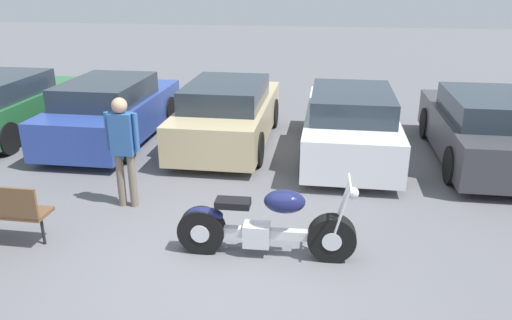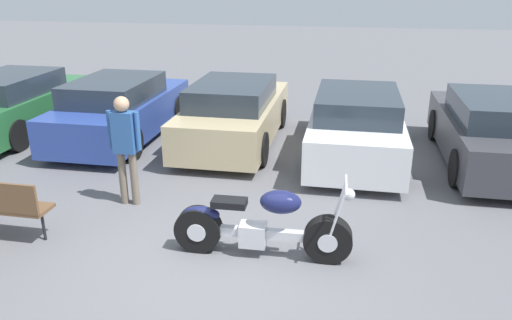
# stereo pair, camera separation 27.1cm
# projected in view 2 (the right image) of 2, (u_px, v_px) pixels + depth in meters

# --- Properties ---
(ground_plane) EXTENTS (60.00, 60.00, 0.00)m
(ground_plane) POSITION_uv_depth(u_px,v_px,m) (221.00, 269.00, 6.17)
(ground_plane) COLOR slate
(motorcycle) EXTENTS (2.29, 0.62, 1.07)m
(motorcycle) POSITION_uv_depth(u_px,v_px,m) (260.00, 226.00, 6.33)
(motorcycle) COLOR black
(motorcycle) RESTS_ON ground_plane
(parked_car_green) EXTENTS (1.79, 4.20, 1.35)m
(parked_car_green) POSITION_uv_depth(u_px,v_px,m) (18.00, 104.00, 11.32)
(parked_car_green) COLOR #286B38
(parked_car_green) RESTS_ON ground_plane
(parked_car_blue) EXTENTS (1.79, 4.20, 1.35)m
(parked_car_blue) POSITION_uv_depth(u_px,v_px,m) (120.00, 109.00, 10.84)
(parked_car_blue) COLOR #2D479E
(parked_car_blue) RESTS_ON ground_plane
(parked_car_champagne) EXTENTS (1.79, 4.20, 1.35)m
(parked_car_champagne) POSITION_uv_depth(u_px,v_px,m) (235.00, 113.00, 10.53)
(parked_car_champagne) COLOR #C6B284
(parked_car_champagne) RESTS_ON ground_plane
(parked_car_white) EXTENTS (1.79, 4.20, 1.35)m
(parked_car_white) POSITION_uv_depth(u_px,v_px,m) (356.00, 125.00, 9.74)
(parked_car_white) COLOR white
(parked_car_white) RESTS_ON ground_plane
(parked_car_dark_grey) EXTENTS (1.79, 4.20, 1.35)m
(parked_car_dark_grey) POSITION_uv_depth(u_px,v_px,m) (492.00, 131.00, 9.34)
(parked_car_dark_grey) COLOR #3D3D42
(parked_car_dark_grey) RESTS_ON ground_plane
(person_standing) EXTENTS (0.52, 0.23, 1.73)m
(person_standing) POSITION_uv_depth(u_px,v_px,m) (125.00, 141.00, 7.56)
(person_standing) COLOR #726656
(person_standing) RESTS_ON ground_plane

